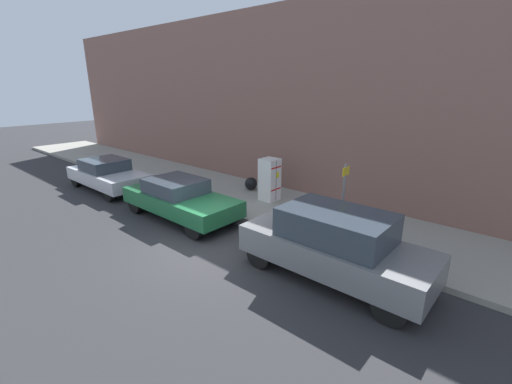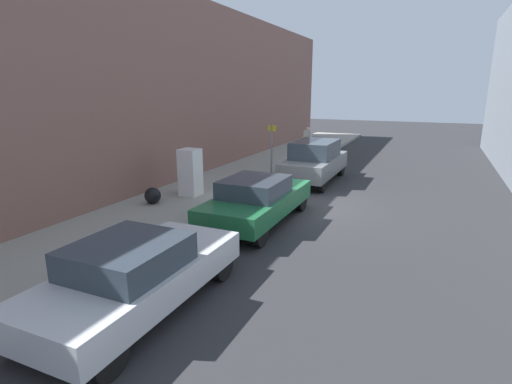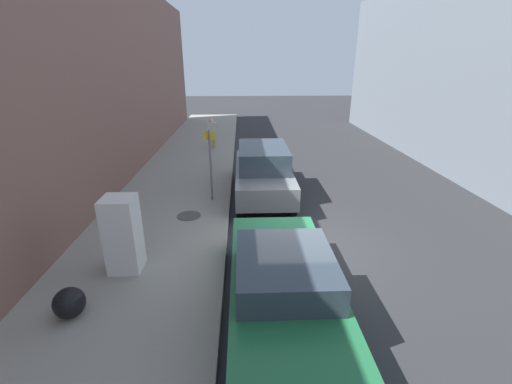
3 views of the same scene
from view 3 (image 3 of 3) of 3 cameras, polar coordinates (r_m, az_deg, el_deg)
name	(u,v)px [view 3 (image 3 of 3)]	position (r m, az deg, el deg)	size (l,w,h in m)	color
ground_plane	(305,247)	(8.98, 8.09, -9.01)	(80.00, 80.00, 0.00)	#28282B
sidewalk_slab	(149,247)	(9.12, -17.34, -8.75)	(3.89, 44.00, 0.16)	gray
discarded_refrigerator	(123,234)	(7.87, -21.32, -6.60)	(0.67, 0.66, 1.68)	white
manhole_cover	(189,216)	(10.34, -11.13, -3.90)	(0.70, 0.70, 0.02)	#47443F
street_sign_post	(210,161)	(11.00, -7.60, 5.09)	(0.36, 0.07, 2.32)	slate
trash_bag	(69,303)	(7.21, -28.69, -15.88)	(0.55, 0.55, 0.55)	black
pedestrian_walking_far	(212,131)	(18.05, -7.40, 9.99)	(0.45, 0.22, 1.56)	#A8934C
parked_sedan_green	(283,282)	(6.38, 4.58, -14.80)	(1.87, 4.64, 1.41)	#1E6038
parked_suv_gray	(263,171)	(11.83, 1.19, 3.58)	(1.86, 4.64, 1.76)	slate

